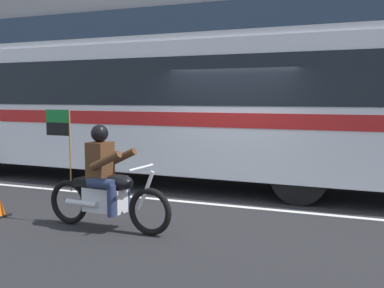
{
  "coord_description": "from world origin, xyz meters",
  "views": [
    {
      "loc": [
        2.77,
        -8.62,
        1.97
      ],
      "look_at": [
        -0.62,
        -0.52,
        1.09
      ],
      "focal_mm": 44.19,
      "sensor_mm": 36.0,
      "label": 1
    }
  ],
  "objects": [
    {
      "name": "ground_plane",
      "position": [
        0.0,
        0.0,
        0.0
      ],
      "size": [
        60.0,
        60.0,
        0.0
      ],
      "primitive_type": "plane",
      "color": "black"
    },
    {
      "name": "sidewalk_curb",
      "position": [
        0.0,
        5.1,
        0.07
      ],
      "size": [
        28.0,
        3.8,
        0.15
      ],
      "primitive_type": "cube",
      "color": "gray",
      "rests_on": "ground_plane"
    },
    {
      "name": "lane_center_stripe",
      "position": [
        0.0,
        -0.6,
        0.0
      ],
      "size": [
        26.6,
        0.14,
        0.01
      ],
      "primitive_type": "cube",
      "color": "silver",
      "rests_on": "ground_plane"
    },
    {
      "name": "transit_bus",
      "position": [
        -2.37,
        1.19,
        1.88
      ],
      "size": [
        13.37,
        2.89,
        3.22
      ],
      "color": "silver",
      "rests_on": "ground_plane"
    },
    {
      "name": "motorcycle_with_rider",
      "position": [
        -1.07,
        -2.74,
        0.67
      ],
      "size": [
        2.2,
        0.64,
        1.78
      ],
      "color": "black",
      "rests_on": "ground_plane"
    }
  ]
}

